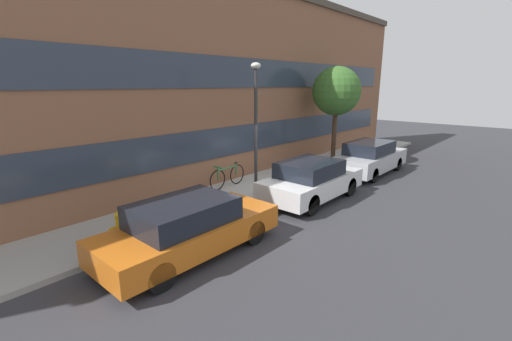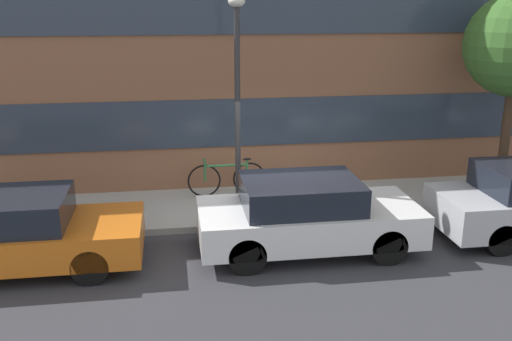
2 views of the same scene
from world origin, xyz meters
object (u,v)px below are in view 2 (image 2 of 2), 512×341
parked_car_white (306,215)px  lamp_post (237,85)px  bicycle (227,178)px  parked_car_orange (10,233)px

parked_car_white → lamp_post: size_ratio=0.92×
parked_car_white → lamp_post: (-1.05, 1.54, 2.15)m
lamp_post → bicycle: bearing=94.9°
parked_car_orange → bicycle: (3.93, 2.82, -0.09)m
parked_car_orange → parked_car_white: parked_car_white is taller
bicycle → lamp_post: (0.11, -1.28, 2.27)m
bicycle → lamp_post: 2.61m
parked_car_orange → bicycle: parked_car_orange is taller
lamp_post → parked_car_white: bearing=-55.8°
parked_car_orange → lamp_post: (4.04, 1.54, 2.17)m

